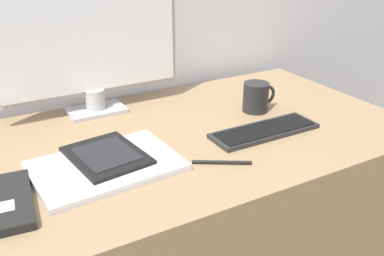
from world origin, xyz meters
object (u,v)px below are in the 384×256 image
object	(u,v)px
monitor	(89,40)
ereader	(106,155)
laptop	(106,166)
pen	(222,162)
coffee_mug	(256,97)
keyboard	(265,131)

from	to	relation	value
monitor	ereader	distance (m)	0.39
laptop	pen	bearing A→B (deg)	-24.05
monitor	coffee_mug	distance (m)	0.52
keyboard	pen	bearing A→B (deg)	-155.92
laptop	coffee_mug	size ratio (longest dim) A/B	3.04
ereader	pen	xyz separation A→B (m)	(0.24, -0.14, -0.02)
pen	keyboard	bearing A→B (deg)	24.08
monitor	keyboard	distance (m)	0.56
laptop	pen	world-z (taller)	laptop
monitor	keyboard	world-z (taller)	monitor
ereader	monitor	bearing A→B (deg)	76.49
keyboard	coffee_mug	world-z (taller)	coffee_mug
laptop	pen	size ratio (longest dim) A/B	2.71
monitor	keyboard	bearing A→B (deg)	-46.61
monitor	pen	distance (m)	0.53
ereader	coffee_mug	bearing A→B (deg)	10.23
monitor	pen	world-z (taller)	monitor
ereader	coffee_mug	distance (m)	0.52
keyboard	ereader	world-z (taller)	ereader
keyboard	monitor	bearing A→B (deg)	133.39
laptop	ereader	world-z (taller)	ereader
coffee_mug	laptop	bearing A→B (deg)	-167.07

